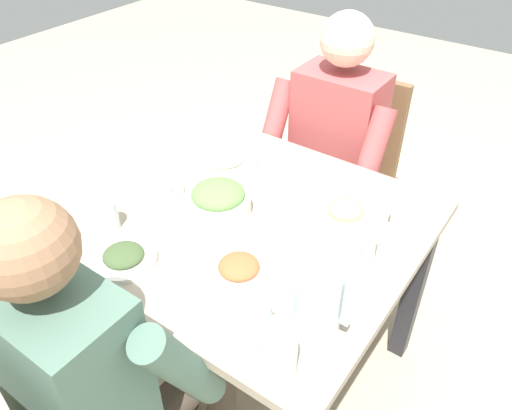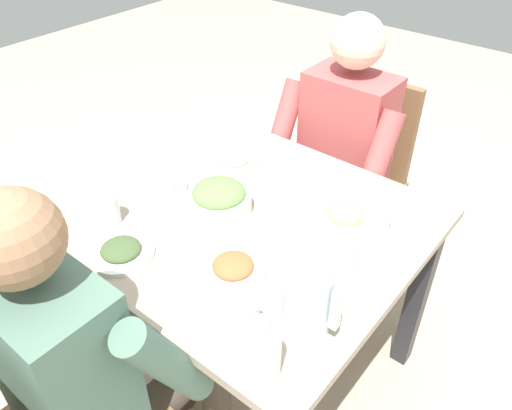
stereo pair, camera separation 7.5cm
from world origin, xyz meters
The scene contains 20 objects.
ground_plane centered at (0.00, 0.00, 0.00)m, with size 8.00×8.00×0.00m, color tan.
dining_table centered at (0.00, 0.00, 0.60)m, with size 0.91×0.91×0.72m.
chair_far centered at (-0.08, 0.75, 0.49)m, with size 0.40×0.40×0.87m.
diner_near centered at (-0.04, -0.55, 0.64)m, with size 0.48×0.53×1.17m.
diner_far centered at (-0.08, 0.55, 0.64)m, with size 0.48×0.53×1.17m.
water_pitcher centered at (0.32, -0.22, 0.82)m, with size 0.16×0.12×0.19m.
salad_bowl centered at (-0.13, -0.02, 0.76)m, with size 0.20×0.20×0.09m.
plate_rice_curry centered at (0.08, -0.20, 0.74)m, with size 0.18×0.18×0.04m.
plate_dolmas centered at (-0.20, -0.34, 0.74)m, with size 0.18×0.18×0.04m.
plate_yoghurt centered at (-0.35, -0.06, 0.74)m, with size 0.17×0.17×0.06m.
plate_fries centered at (0.19, 0.18, 0.74)m, with size 0.18×0.18×0.05m.
plate_beans centered at (-0.28, 0.20, 0.74)m, with size 0.23×0.23×0.04m.
water_glass_near_right centered at (0.30, -0.02, 0.77)m, with size 0.07×0.07×0.10m, color silver.
water_glass_center centered at (0.24, -0.33, 0.78)m, with size 0.06×0.06×0.11m, color silver.
water_glass_near_left centered at (0.38, 0.07, 0.78)m, with size 0.06×0.06×0.11m, color silver.
water_glass_by_pitcher centered at (-0.34, -0.27, 0.77)m, with size 0.07×0.07×0.09m, color silver.
water_glass_far_right centered at (0.36, 0.20, 0.78)m, with size 0.07×0.07×0.11m, color silver.
oil_carafe centered at (0.32, -0.38, 0.78)m, with size 0.08×0.08×0.16m.
fork_near centered at (0.08, 0.32, 0.73)m, with size 0.17×0.03×0.01m, color silver.
knife_near centered at (0.28, 0.33, 0.73)m, with size 0.18×0.02×0.01m, color silver.
Camera 1 is at (0.66, -0.94, 1.66)m, focal length 35.36 mm.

